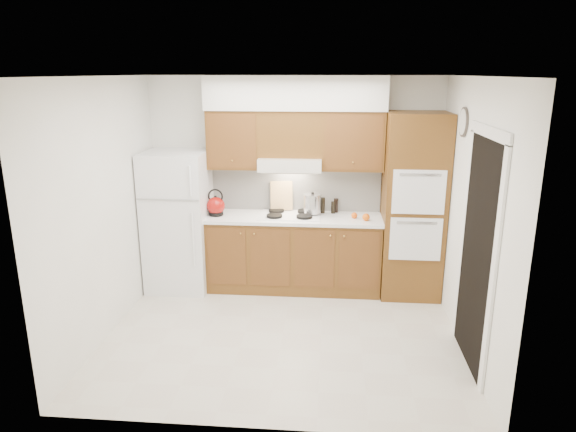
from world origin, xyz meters
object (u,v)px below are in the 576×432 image
object	(u,v)px
oven_cabinet	(413,206)
stock_pot	(312,204)
fridge	(179,221)
kettle	(216,206)

from	to	relation	value
oven_cabinet	stock_pot	world-z (taller)	oven_cabinet
oven_cabinet	stock_pot	size ratio (longest dim) A/B	9.88
fridge	oven_cabinet	xyz separation A→B (m)	(2.85, 0.03, 0.24)
oven_cabinet	stock_pot	xyz separation A→B (m)	(-1.20, 0.09, -0.02)
kettle	stock_pot	distance (m)	1.18
fridge	oven_cabinet	world-z (taller)	oven_cabinet
fridge	stock_pot	world-z (taller)	fridge
stock_pot	oven_cabinet	bearing A→B (deg)	-4.33
fridge	kettle	xyz separation A→B (m)	(0.47, 0.01, 0.20)
kettle	stock_pot	bearing A→B (deg)	3.37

